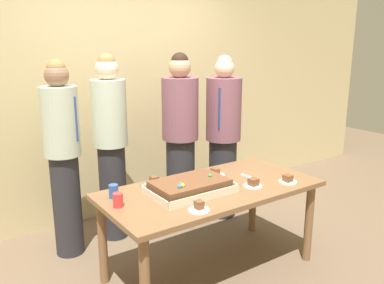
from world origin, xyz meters
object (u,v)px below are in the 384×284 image
object	(u,v)px
plated_slice_center_front	(154,183)
person_striped_tie_right	(180,139)
person_far_right_suit	(63,156)
cake_server_utensil	(250,177)
sheet_cake	(190,187)
drink_cup_middle	(114,191)
plated_slice_near_right	(216,173)
plated_slice_far_left	(253,184)
plated_slice_near_left	(288,180)
person_serving_front	(223,136)
plated_slice_far_right	(199,208)
drink_cup_nearest	(118,200)
party_table	(211,198)
person_green_shirt_behind	(111,144)

from	to	relation	value
plated_slice_center_front	person_striped_tie_right	size ratio (longest dim) A/B	0.09
plated_slice_center_front	person_far_right_suit	bearing A→B (deg)	127.11
cake_server_utensil	sheet_cake	bearing A→B (deg)	179.13
drink_cup_middle	person_far_right_suit	world-z (taller)	person_far_right_suit
person_striped_tie_right	person_far_right_suit	world-z (taller)	person_striped_tie_right
sheet_cake	plated_slice_near_right	xyz separation A→B (m)	(0.40, 0.20, -0.03)
plated_slice_far_left	person_striped_tie_right	world-z (taller)	person_striped_tie_right
plated_slice_near_left	person_serving_front	distance (m)	1.11
plated_slice_far_right	drink_cup_nearest	bearing A→B (deg)	138.97
plated_slice_near_left	person_serving_front	xyz separation A→B (m)	(0.20, 1.09, 0.13)
plated_slice_near_left	drink_cup_nearest	world-z (taller)	drink_cup_nearest
party_table	drink_cup_nearest	bearing A→B (deg)	175.43
plated_slice_far_right	person_striped_tie_right	world-z (taller)	person_striped_tie_right
drink_cup_middle	person_green_shirt_behind	bearing A→B (deg)	67.30
drink_cup_middle	person_far_right_suit	distance (m)	0.74
party_table	plated_slice_far_left	distance (m)	0.35
plated_slice_near_right	cake_server_utensil	xyz separation A→B (m)	(0.20, -0.21, -0.02)
party_table	plated_slice_far_left	size ratio (longest dim) A/B	11.64
drink_cup_middle	plated_slice_far_left	bearing A→B (deg)	-22.27
sheet_cake	cake_server_utensil	bearing A→B (deg)	-0.87
drink_cup_nearest	drink_cup_middle	bearing A→B (deg)	75.71
sheet_cake	person_serving_front	distance (m)	1.29
sheet_cake	plated_slice_near_left	world-z (taller)	sheet_cake
party_table	person_far_right_suit	world-z (taller)	person_far_right_suit
plated_slice_near_left	drink_cup_middle	bearing A→B (deg)	158.78
plated_slice_near_left	plated_slice_far_left	distance (m)	0.31
plated_slice_near_left	person_far_right_suit	size ratio (longest dim) A/B	0.09
plated_slice_near_left	plated_slice_center_front	xyz separation A→B (m)	(-0.94, 0.56, 0.00)
plated_slice_far_right	plated_slice_near_left	bearing A→B (deg)	2.47
plated_slice_far_right	drink_cup_middle	bearing A→B (deg)	125.00
plated_slice_far_right	person_green_shirt_behind	xyz separation A→B (m)	(-0.05, 1.34, 0.17)
plated_slice_center_front	drink_cup_nearest	distance (m)	0.47
party_table	person_serving_front	size ratio (longest dim) A/B	1.01
plated_slice_center_front	person_far_right_suit	world-z (taller)	person_far_right_suit
person_green_shirt_behind	person_striped_tie_right	world-z (taller)	same
cake_server_utensil	person_striped_tie_right	size ratio (longest dim) A/B	0.11
cake_server_utensil	person_serving_front	world-z (taller)	person_serving_front
plated_slice_far_right	person_far_right_suit	bearing A→B (deg)	112.27
plated_slice_near_left	person_striped_tie_right	bearing A→B (deg)	104.66
person_serving_front	drink_cup_middle	bearing A→B (deg)	-18.56
party_table	cake_server_utensil	bearing A→B (deg)	-1.35
party_table	plated_slice_center_front	bearing A→B (deg)	140.94
sheet_cake	person_striped_tie_right	bearing A→B (deg)	60.99
sheet_cake	plated_slice_far_left	world-z (taller)	sheet_cake
party_table	person_striped_tie_right	distance (m)	0.96
plated_slice_center_front	person_green_shirt_behind	world-z (taller)	person_green_shirt_behind
plated_slice_near_right	plated_slice_center_front	xyz separation A→B (m)	(-0.55, 0.09, 0.00)
party_table	plated_slice_near_left	size ratio (longest dim) A/B	11.64
plated_slice_far_right	plated_slice_far_left	bearing A→B (deg)	12.04
plated_slice_far_left	plated_slice_far_right	bearing A→B (deg)	-167.96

